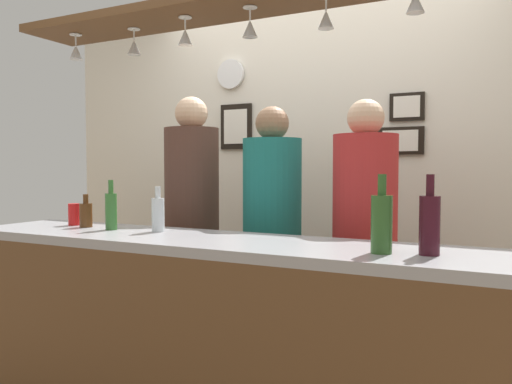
{
  "coord_description": "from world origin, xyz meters",
  "views": [
    {
      "loc": [
        1.22,
        -2.32,
        1.3
      ],
      "look_at": [
        0.0,
        0.1,
        1.17
      ],
      "focal_mm": 35.54,
      "sensor_mm": 36.0,
      "label": 1
    }
  ],
  "objects_px": {
    "picture_frame_caricature": "(236,127)",
    "picture_frame_lower_pair": "(400,141)",
    "person_middle_teal_shirt": "(272,220)",
    "bottle_soda_clear": "(158,214)",
    "picture_frame_upper_small": "(407,107)",
    "person_right_red_shirt": "(365,224)",
    "bottle_beer_green_import": "(111,210)",
    "person_left_brown_shirt": "(192,207)",
    "drink_can": "(74,214)",
    "bottle_beer_brown_stubby": "(86,214)",
    "bottle_wine_dark_red": "(430,223)",
    "bottle_champagne_green": "(382,222)",
    "wall_clock": "(231,74)"
  },
  "relations": [
    {
      "from": "person_left_brown_shirt",
      "to": "person_right_red_shirt",
      "type": "relative_size",
      "value": 1.05
    },
    {
      "from": "bottle_soda_clear",
      "to": "picture_frame_caricature",
      "type": "relative_size",
      "value": 0.68
    },
    {
      "from": "bottle_beer_brown_stubby",
      "to": "picture_frame_upper_small",
      "type": "relative_size",
      "value": 0.82
    },
    {
      "from": "person_middle_teal_shirt",
      "to": "picture_frame_lower_pair",
      "type": "bearing_deg",
      "value": 51.51
    },
    {
      "from": "bottle_beer_brown_stubby",
      "to": "picture_frame_upper_small",
      "type": "distance_m",
      "value": 2.08
    },
    {
      "from": "picture_frame_lower_pair",
      "to": "bottle_champagne_green",
      "type": "bearing_deg",
      "value": -81.63
    },
    {
      "from": "bottle_champagne_green",
      "to": "picture_frame_caricature",
      "type": "relative_size",
      "value": 0.88
    },
    {
      "from": "bottle_beer_green_import",
      "to": "bottle_soda_clear",
      "type": "height_order",
      "value": "bottle_beer_green_import"
    },
    {
      "from": "person_left_brown_shirt",
      "to": "bottle_champagne_green",
      "type": "xyz_separation_m",
      "value": [
        1.35,
        -0.74,
        0.04
      ]
    },
    {
      "from": "bottle_champagne_green",
      "to": "bottle_beer_brown_stubby",
      "type": "height_order",
      "value": "bottle_champagne_green"
    },
    {
      "from": "person_right_red_shirt",
      "to": "bottle_wine_dark_red",
      "type": "distance_m",
      "value": 0.82
    },
    {
      "from": "picture_frame_caricature",
      "to": "picture_frame_lower_pair",
      "type": "height_order",
      "value": "picture_frame_caricature"
    },
    {
      "from": "bottle_beer_brown_stubby",
      "to": "picture_frame_lower_pair",
      "type": "height_order",
      "value": "picture_frame_lower_pair"
    },
    {
      "from": "drink_can",
      "to": "picture_frame_lower_pair",
      "type": "distance_m",
      "value": 2.07
    },
    {
      "from": "person_right_red_shirt",
      "to": "bottle_soda_clear",
      "type": "distance_m",
      "value": 1.08
    },
    {
      "from": "bottle_champagne_green",
      "to": "bottle_wine_dark_red",
      "type": "relative_size",
      "value": 1.0
    },
    {
      "from": "picture_frame_upper_small",
      "to": "picture_frame_caricature",
      "type": "relative_size",
      "value": 0.65
    },
    {
      "from": "person_middle_teal_shirt",
      "to": "bottle_beer_brown_stubby",
      "type": "xyz_separation_m",
      "value": [
        -0.83,
        -0.62,
        0.05
      ]
    },
    {
      "from": "picture_frame_upper_small",
      "to": "picture_frame_caricature",
      "type": "xyz_separation_m",
      "value": [
        -1.26,
        0.0,
        -0.08
      ]
    },
    {
      "from": "bottle_beer_brown_stubby",
      "to": "bottle_beer_green_import",
      "type": "relative_size",
      "value": 0.69
    },
    {
      "from": "drink_can",
      "to": "picture_frame_lower_pair",
      "type": "xyz_separation_m",
      "value": [
        1.54,
        1.31,
        0.44
      ]
    },
    {
      "from": "bottle_beer_brown_stubby",
      "to": "bottle_champagne_green",
      "type": "bearing_deg",
      "value": -4.23
    },
    {
      "from": "person_left_brown_shirt",
      "to": "bottle_soda_clear",
      "type": "height_order",
      "value": "person_left_brown_shirt"
    },
    {
      "from": "person_middle_teal_shirt",
      "to": "drink_can",
      "type": "bearing_deg",
      "value": -149.02
    },
    {
      "from": "person_middle_teal_shirt",
      "to": "bottle_beer_brown_stubby",
      "type": "relative_size",
      "value": 9.17
    },
    {
      "from": "person_right_red_shirt",
      "to": "picture_frame_caricature",
      "type": "distance_m",
      "value": 1.52
    },
    {
      "from": "person_middle_teal_shirt",
      "to": "bottle_soda_clear",
      "type": "distance_m",
      "value": 0.7
    },
    {
      "from": "bottle_beer_brown_stubby",
      "to": "bottle_wine_dark_red",
      "type": "bearing_deg",
      "value": -2.51
    },
    {
      "from": "bottle_wine_dark_red",
      "to": "picture_frame_lower_pair",
      "type": "xyz_separation_m",
      "value": [
        -0.38,
        1.43,
        0.38
      ]
    },
    {
      "from": "person_middle_teal_shirt",
      "to": "picture_frame_upper_small",
      "type": "xyz_separation_m",
      "value": [
        0.62,
        0.73,
        0.7
      ]
    },
    {
      "from": "bottle_soda_clear",
      "to": "picture_frame_lower_pair",
      "type": "distance_m",
      "value": 1.68
    },
    {
      "from": "picture_frame_caricature",
      "to": "picture_frame_lower_pair",
      "type": "distance_m",
      "value": 1.23
    },
    {
      "from": "bottle_beer_brown_stubby",
      "to": "wall_clock",
      "type": "distance_m",
      "value": 1.66
    },
    {
      "from": "person_left_brown_shirt",
      "to": "drink_can",
      "type": "xyz_separation_m",
      "value": [
        -0.4,
        -0.58,
        -0.02
      ]
    },
    {
      "from": "picture_frame_lower_pair",
      "to": "picture_frame_caricature",
      "type": "bearing_deg",
      "value": 180.0
    },
    {
      "from": "drink_can",
      "to": "picture_frame_lower_pair",
      "type": "bearing_deg",
      "value": 40.31
    },
    {
      "from": "person_middle_teal_shirt",
      "to": "picture_frame_lower_pair",
      "type": "relative_size",
      "value": 5.5
    },
    {
      "from": "bottle_beer_brown_stubby",
      "to": "wall_clock",
      "type": "xyz_separation_m",
      "value": [
        0.15,
        1.34,
        0.96
      ]
    },
    {
      "from": "person_left_brown_shirt",
      "to": "picture_frame_upper_small",
      "type": "distance_m",
      "value": 1.53
    },
    {
      "from": "person_left_brown_shirt",
      "to": "picture_frame_lower_pair",
      "type": "relative_size",
      "value": 5.8
    },
    {
      "from": "bottle_soda_clear",
      "to": "picture_frame_upper_small",
      "type": "height_order",
      "value": "picture_frame_upper_small"
    },
    {
      "from": "person_middle_teal_shirt",
      "to": "bottle_soda_clear",
      "type": "relative_size",
      "value": 7.18
    },
    {
      "from": "person_right_red_shirt",
      "to": "picture_frame_caricature",
      "type": "xyz_separation_m",
      "value": [
        -1.18,
        0.73,
        0.61
      ]
    },
    {
      "from": "bottle_beer_brown_stubby",
      "to": "bottle_wine_dark_red",
      "type": "relative_size",
      "value": 0.6
    },
    {
      "from": "bottle_champagne_green",
      "to": "bottle_beer_brown_stubby",
      "type": "bearing_deg",
      "value": 175.77
    },
    {
      "from": "person_right_red_shirt",
      "to": "bottle_beer_green_import",
      "type": "xyz_separation_m",
      "value": [
        -1.17,
        -0.64,
        0.08
      ]
    },
    {
      "from": "bottle_wine_dark_red",
      "to": "picture_frame_upper_small",
      "type": "xyz_separation_m",
      "value": [
        -0.34,
        1.43,
        0.6
      ]
    },
    {
      "from": "bottle_champagne_green",
      "to": "bottle_soda_clear",
      "type": "bearing_deg",
      "value": 173.11
    },
    {
      "from": "person_right_red_shirt",
      "to": "picture_frame_caricature",
      "type": "height_order",
      "value": "picture_frame_caricature"
    },
    {
      "from": "picture_frame_lower_pair",
      "to": "bottle_beer_green_import",
      "type": "bearing_deg",
      "value": -131.4
    }
  ]
}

